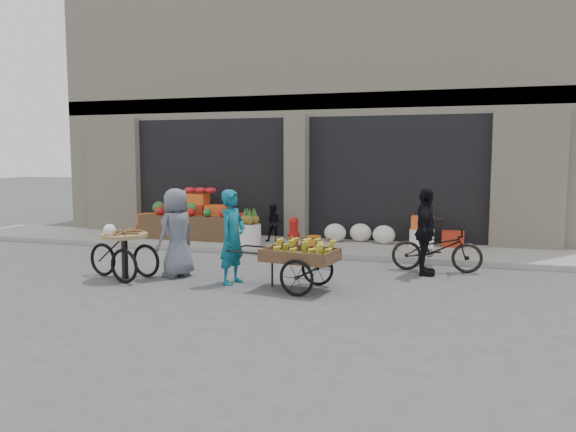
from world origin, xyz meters
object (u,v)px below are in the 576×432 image
(pineapple_bin, at_px, (250,235))
(fire_hydrant, at_px, (294,231))
(seated_person, at_px, (274,223))
(vendor_grey, at_px, (177,233))
(bicycle, at_px, (437,249))
(orange_bucket, at_px, (314,242))
(vendor_woman, at_px, (233,237))
(cyclist, at_px, (425,232))
(tricycle_cart, at_px, (124,248))
(banana_cart, at_px, (298,253))

(pineapple_bin, relative_size, fire_hydrant, 0.73)
(seated_person, xyz_separation_m, vendor_grey, (-0.64, -3.77, 0.24))
(pineapple_bin, height_order, bicycle, bicycle)
(pineapple_bin, relative_size, vendor_grey, 0.32)
(orange_bucket, bearing_deg, vendor_woman, -100.68)
(bicycle, height_order, cyclist, cyclist)
(orange_bucket, distance_m, seated_person, 1.42)
(seated_person, distance_m, tricycle_cart, 4.47)
(vendor_woman, distance_m, vendor_grey, 1.24)
(pineapple_bin, bearing_deg, seated_person, 56.31)
(vendor_grey, bearing_deg, vendor_woman, 99.55)
(orange_bucket, bearing_deg, cyclist, -31.65)
(vendor_woman, bearing_deg, cyclist, -49.82)
(tricycle_cart, xyz_separation_m, bicycle, (5.41, 2.35, -0.11))
(fire_hydrant, relative_size, bicycle, 0.41)
(pineapple_bin, bearing_deg, fire_hydrant, -2.60)
(seated_person, xyz_separation_m, cyclist, (3.75, -2.27, 0.24))
(fire_hydrant, bearing_deg, vendor_grey, -113.21)
(fire_hydrant, bearing_deg, seated_person, 137.12)
(fire_hydrant, distance_m, bicycle, 3.48)
(seated_person, bearing_deg, fire_hydrant, -52.88)
(fire_hydrant, bearing_deg, bicycle, -20.62)
(orange_bucket, height_order, seated_person, seated_person)
(fire_hydrant, xyz_separation_m, vendor_woman, (-0.12, -3.35, 0.32))
(cyclist, bearing_deg, pineapple_bin, 66.12)
(tricycle_cart, bearing_deg, bicycle, 34.23)
(vendor_grey, height_order, bicycle, vendor_grey)
(pineapple_bin, xyz_separation_m, tricycle_cart, (-1.06, -3.63, 0.20))
(orange_bucket, bearing_deg, banana_cart, -80.11)
(bicycle, bearing_deg, tricycle_cart, 111.59)
(banana_cart, height_order, tricycle_cart, tricycle_cart)
(pineapple_bin, bearing_deg, tricycle_cart, -106.24)
(seated_person, bearing_deg, pineapple_bin, -133.69)
(vendor_woman, xyz_separation_m, cyclist, (3.17, 1.73, -0.01))
(vendor_woman, distance_m, bicycle, 4.01)
(bicycle, relative_size, cyclist, 1.04)
(bicycle, bearing_deg, cyclist, 151.51)
(banana_cart, height_order, vendor_grey, vendor_grey)
(orange_bucket, height_order, banana_cart, banana_cart)
(seated_person, xyz_separation_m, tricycle_cart, (-1.46, -4.23, -0.02))
(cyclist, bearing_deg, bicycle, -28.49)
(tricycle_cart, relative_size, cyclist, 0.89)
(vendor_grey, distance_m, bicycle, 4.98)
(bicycle, bearing_deg, vendor_grey, 110.48)
(fire_hydrant, height_order, orange_bucket, fire_hydrant)
(banana_cart, bearing_deg, bicycle, 54.76)
(cyclist, bearing_deg, seated_person, 56.86)
(seated_person, xyz_separation_m, banana_cart, (1.79, -4.10, 0.03))
(vendor_woman, relative_size, tricycle_cart, 1.14)
(pineapple_bin, distance_m, banana_cart, 4.14)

